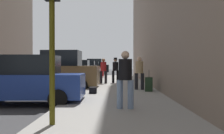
# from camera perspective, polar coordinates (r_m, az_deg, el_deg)

# --- Properties ---
(sidewalk) EXTENTS (4.00, 40.00, 0.15)m
(sidewalk) POSITION_cam_1_polar(r_m,az_deg,el_deg) (9.70, 1.52, -7.60)
(sidewalk) COLOR gray
(sidewalk) RESTS_ON ground_plane
(parked_blue_sedan) EXTENTS (4.25, 2.15, 1.79)m
(parked_blue_sedan) POSITION_cam_1_polar(r_m,az_deg,el_deg) (9.59, -18.94, -3.08)
(parked_blue_sedan) COLOR navy
(parked_blue_sedan) RESTS_ON ground_plane
(parked_bronze_suv) EXTENTS (4.64, 2.15, 2.25)m
(parked_bronze_suv) POSITION_cam_1_polar(r_m,az_deg,el_deg) (14.67, -11.93, -1.05)
(parked_bronze_suv) COLOR brown
(parked_bronze_suv) RESTS_ON ground_plane
(parked_silver_sedan) EXTENTS (4.21, 2.07, 1.79)m
(parked_silver_sedan) POSITION_cam_1_polar(r_m,az_deg,el_deg) (19.95, -8.53, -1.12)
(parked_silver_sedan) COLOR #B7BABF
(parked_silver_sedan) RESTS_ON ground_plane
(parked_red_hatchback) EXTENTS (4.25, 2.16, 1.79)m
(parked_red_hatchback) POSITION_cam_1_polar(r_m,az_deg,el_deg) (25.53, -6.48, -0.73)
(parked_red_hatchback) COLOR #B2191E
(parked_red_hatchback) RESTS_ON ground_plane
(parked_dark_green_sedan) EXTENTS (4.27, 2.18, 1.79)m
(parked_dark_green_sedan) POSITION_cam_1_polar(r_m,az_deg,el_deg) (31.09, -5.18, -0.48)
(parked_dark_green_sedan) COLOR #193828
(parked_dark_green_sedan) RESTS_ON ground_plane
(parked_black_suv) EXTENTS (4.63, 2.11, 2.25)m
(parked_black_suv) POSITION_cam_1_polar(r_m,az_deg,el_deg) (36.87, -4.24, -0.01)
(parked_black_suv) COLOR black
(parked_black_suv) RESTS_ON ground_plane
(fire_hydrant) EXTENTS (0.42, 0.22, 0.70)m
(fire_hydrant) POSITION_cam_1_polar(r_m,az_deg,el_deg) (16.28, -4.25, -2.76)
(fire_hydrant) COLOR red
(fire_hydrant) RESTS_ON sidewalk
(traffic_light) EXTENTS (0.32, 0.32, 3.60)m
(traffic_light) POSITION_cam_1_polar(r_m,az_deg,el_deg) (5.72, -13.55, 13.66)
(traffic_light) COLOR #514C0F
(traffic_light) RESTS_ON sidewalk
(pedestrian_in_tan_coat) EXTENTS (0.53, 0.49, 1.71)m
(pedestrian_in_tan_coat) POSITION_cam_1_polar(r_m,az_deg,el_deg) (13.00, 6.27, -0.95)
(pedestrian_in_tan_coat) COLOR black
(pedestrian_in_tan_coat) RESTS_ON sidewalk
(pedestrian_in_jeans) EXTENTS (0.51, 0.43, 1.71)m
(pedestrian_in_jeans) POSITION_cam_1_polar(r_m,az_deg,el_deg) (7.39, 3.05, -2.17)
(pedestrian_in_jeans) COLOR #728CB2
(pedestrian_in_jeans) RESTS_ON sidewalk
(pedestrian_in_red_jacket) EXTENTS (0.51, 0.41, 1.71)m
(pedestrian_in_red_jacket) POSITION_cam_1_polar(r_m,az_deg,el_deg) (17.01, -1.97, -0.56)
(pedestrian_in_red_jacket) COLOR black
(pedestrian_in_red_jacket) RESTS_ON sidewalk
(pedestrian_with_fedora) EXTENTS (0.51, 0.43, 1.78)m
(pedestrian_with_fedora) POSITION_cam_1_polar(r_m,az_deg,el_deg) (17.49, 0.79, -0.43)
(pedestrian_with_fedora) COLOR black
(pedestrian_with_fedora) RESTS_ON sidewalk
(rolling_suitcase) EXTENTS (0.44, 0.61, 1.04)m
(rolling_suitcase) POSITION_cam_1_polar(r_m,az_deg,el_deg) (12.33, 8.44, -3.89)
(rolling_suitcase) COLOR black
(rolling_suitcase) RESTS_ON sidewalk
(duffel_bag) EXTENTS (0.32, 0.44, 0.28)m
(duffel_bag) POSITION_cam_1_polar(r_m,az_deg,el_deg) (11.34, -4.35, -5.31)
(duffel_bag) COLOR black
(duffel_bag) RESTS_ON sidewalk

